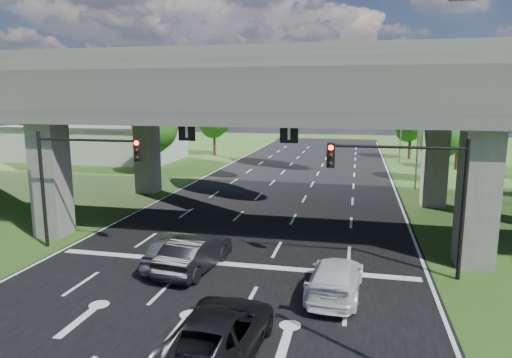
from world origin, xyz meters
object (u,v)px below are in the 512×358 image
at_px(streetlight_far, 414,119).
at_px(car_dark, 195,253).
at_px(streetlight_beyond, 398,113).
at_px(car_trailing, 218,333).
at_px(signal_right, 410,181).
at_px(car_white, 335,278).
at_px(signal_left, 79,169).
at_px(car_silver, 173,247).

xyz_separation_m(streetlight_far, car_dark, (-11.40, -21.51, -5.02)).
distance_m(streetlight_beyond, car_trailing, 44.99).
relative_size(streetlight_far, car_dark, 2.08).
bearing_deg(signal_right, car_white, -136.23).
xyz_separation_m(signal_left, car_trailing, (9.61, -7.86, -3.41)).
bearing_deg(streetlight_beyond, signal_left, -116.43).
bearing_deg(signal_left, streetlight_beyond, 63.57).
bearing_deg(streetlight_far, streetlight_beyond, 90.00).
bearing_deg(streetlight_far, car_white, -102.69).
xyz_separation_m(car_dark, car_white, (6.26, -1.29, -0.09)).
distance_m(signal_left, streetlight_far, 26.95).
distance_m(signal_right, car_white, 5.26).
xyz_separation_m(signal_right, streetlight_far, (2.27, 20.06, 1.66)).
xyz_separation_m(signal_left, streetlight_beyond, (17.92, 36.06, 1.66)).
bearing_deg(car_white, car_trailing, 61.85).
relative_size(signal_left, car_trailing, 1.11).
xyz_separation_m(streetlight_beyond, car_dark, (-11.40, -37.51, -5.02)).
xyz_separation_m(signal_right, car_dark, (-9.12, -1.45, -3.36)).
distance_m(car_silver, car_dark, 1.35).
xyz_separation_m(streetlight_beyond, car_trailing, (-8.32, -43.92, -5.07)).
bearing_deg(signal_right, signal_left, 180.00).
height_order(car_white, car_trailing, car_trailing).
bearing_deg(car_dark, signal_right, -164.82).
bearing_deg(streetlight_far, car_dark, -117.92).
distance_m(streetlight_beyond, car_dark, 39.52).
height_order(signal_left, streetlight_far, streetlight_far).
bearing_deg(signal_right, streetlight_beyond, 86.39).
height_order(signal_right, car_trailing, signal_right).
relative_size(car_dark, car_trailing, 0.89).
relative_size(streetlight_beyond, car_trailing, 1.85).
xyz_separation_m(signal_left, car_dark, (6.52, -1.45, -3.36)).
relative_size(car_silver, car_trailing, 0.85).
height_order(streetlight_beyond, car_trailing, streetlight_beyond).
distance_m(signal_left, car_silver, 6.33).
bearing_deg(car_dark, car_trailing, 121.81).
bearing_deg(streetlight_beyond, car_trailing, -100.72).
bearing_deg(signal_right, car_silver, -174.81).
distance_m(streetlight_beyond, car_silver, 39.43).
relative_size(signal_left, car_silver, 1.30).
height_order(signal_right, car_white, signal_right).
distance_m(streetlight_far, car_silver, 25.03).
bearing_deg(signal_left, car_silver, -10.14).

